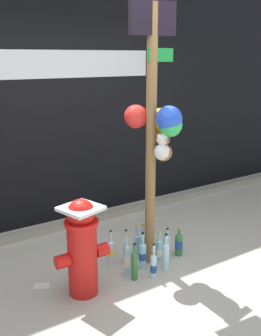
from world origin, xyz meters
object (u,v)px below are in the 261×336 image
Objects in this scene: fire_hydrant at (82,245)px; bottle_1 at (179,244)px; bottle_11 at (143,243)px; bottle_6 at (167,246)px; bottle_7 at (159,250)px; bottle_0 at (143,255)px; bottle_4 at (154,266)px; bottle_10 at (111,251)px; bottle_8 at (166,255)px; memorial_post at (157,117)px; bottle_5 at (126,250)px; bottle_3 at (127,260)px; bottle_2 at (137,242)px; bottle_9 at (134,265)px.

bottle_1 is at bearing 3.59° from fire_hydrant.
bottle_6 is at bearing -42.71° from bottle_11.
bottle_0 is at bearing -172.46° from bottle_7.
bottle_10 is (-0.21, 0.45, 0.01)m from bottle_4.
bottle_6 is at bearing 34.33° from bottle_4.
bottle_8 is 1.05× the size of bottle_11.
bottle_0 is (-0.18, -0.04, -1.35)m from memorial_post.
fire_hydrant is at bearing -157.99° from bottle_5.
bottle_5 is at bearing 110.53° from bottle_0.
bottle_3 is 0.39m from bottle_8.
fire_hydrant reaches higher than bottle_4.
bottle_5 is (-0.21, -0.12, 0.02)m from bottle_2.
bottle_11 reaches higher than bottle_5.
bottle_11 reaches higher than bottle_10.
fire_hydrant is 0.75m from bottle_0.
bottle_8 is (-0.30, -0.16, 0.02)m from bottle_1.
bottle_7 is at bearing 20.73° from bottle_9.
fire_hydrant reaches higher than bottle_8.
bottle_11 is at bearing 100.25° from memorial_post.
bottle_10 reaches higher than bottle_4.
bottle_3 reaches higher than bottle_1.
bottle_6 reaches higher than bottle_2.
bottle_0 reaches higher than bottle_4.
bottle_3 is at bearing -146.66° from bottle_11.
bottle_11 is at bearing -6.08° from bottle_10.
bottle_2 is 0.92× the size of bottle_4.
bottle_2 reaches higher than bottle_1.
bottle_11 is at bearing 54.92° from bottle_0.
memorial_post is 1.40m from bottle_4.
bottle_3 is (-0.37, -0.06, -1.34)m from memorial_post.
fire_hydrant is 2.29× the size of bottle_0.
bottle_0 is 0.20m from bottle_5.
bottle_9 is at bearing -145.41° from bottle_0.
bottle_3 reaches higher than bottle_5.
bottle_6 is (0.34, 0.04, -0.01)m from bottle_0.
bottle_4 reaches higher than bottle_7.
bottle_0 is 1.00× the size of bottle_8.
bottle_10 is at bearing 153.65° from bottle_7.
bottle_2 is (-0.04, 0.27, -1.37)m from memorial_post.
fire_hydrant reaches higher than bottle_2.
memorial_post reaches higher than bottle_1.
bottle_2 is at bearing 94.39° from bottle_8.
memorial_post is 1.36m from bottle_11.
fire_hydrant is at bearing 172.08° from bottle_9.
memorial_post is at bearing -30.72° from bottle_5.
bottle_5 is at bearing 162.62° from bottle_1.
bottle_4 is 0.44m from bottle_11.
bottle_8 is at bearing -6.16° from fire_hydrant.
bottle_8 is (0.03, -0.45, 0.03)m from bottle_2.
bottle_5 is at bearing 149.28° from memorial_post.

